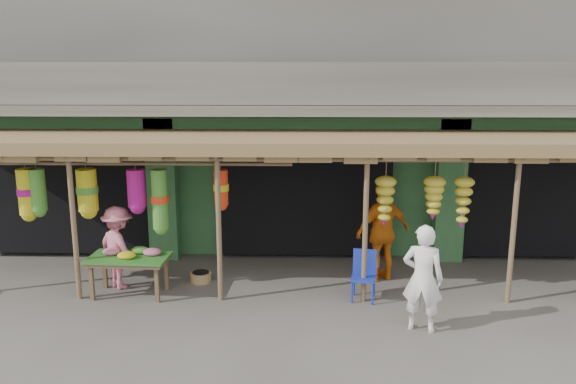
{
  "coord_description": "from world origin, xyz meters",
  "views": [
    {
      "loc": [
        -0.11,
        -9.41,
        3.93
      ],
      "look_at": [
        -0.34,
        1.0,
        1.69
      ],
      "focal_mm": 35.0,
      "sensor_mm": 36.0,
      "label": 1
    }
  ],
  "objects_px": {
    "person_vendor": "(383,232)",
    "flower_table": "(130,258)",
    "person_front": "(423,278)",
    "person_shopper": "(118,247)",
    "blue_chair": "(364,272)"
  },
  "relations": [
    {
      "from": "person_shopper",
      "to": "person_vendor",
      "type": "bearing_deg",
      "value": -135.2
    },
    {
      "from": "person_vendor",
      "to": "flower_table",
      "type": "bearing_deg",
      "value": -13.08
    },
    {
      "from": "person_shopper",
      "to": "person_front",
      "type": "bearing_deg",
      "value": -158.68
    },
    {
      "from": "flower_table",
      "to": "person_front",
      "type": "relative_size",
      "value": 0.86
    },
    {
      "from": "flower_table",
      "to": "person_front",
      "type": "bearing_deg",
      "value": -11.92
    },
    {
      "from": "person_front",
      "to": "person_shopper",
      "type": "height_order",
      "value": "person_front"
    },
    {
      "from": "flower_table",
      "to": "person_vendor",
      "type": "height_order",
      "value": "person_vendor"
    },
    {
      "from": "person_front",
      "to": "person_vendor",
      "type": "height_order",
      "value": "person_vendor"
    },
    {
      "from": "blue_chair",
      "to": "person_shopper",
      "type": "distance_m",
      "value": 4.49
    },
    {
      "from": "flower_table",
      "to": "person_vendor",
      "type": "relative_size",
      "value": 0.76
    },
    {
      "from": "person_vendor",
      "to": "person_front",
      "type": "bearing_deg",
      "value": 74.46
    },
    {
      "from": "flower_table",
      "to": "person_front",
      "type": "height_order",
      "value": "person_front"
    },
    {
      "from": "blue_chair",
      "to": "person_shopper",
      "type": "height_order",
      "value": "person_shopper"
    },
    {
      "from": "person_front",
      "to": "person_vendor",
      "type": "xyz_separation_m",
      "value": [
        -0.3,
        2.16,
        0.11
      ]
    },
    {
      "from": "flower_table",
      "to": "blue_chair",
      "type": "height_order",
      "value": "blue_chair"
    }
  ]
}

